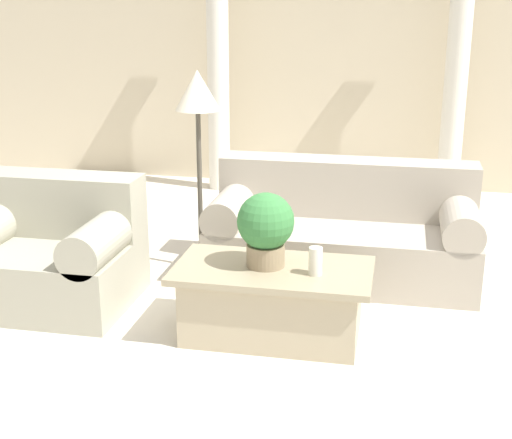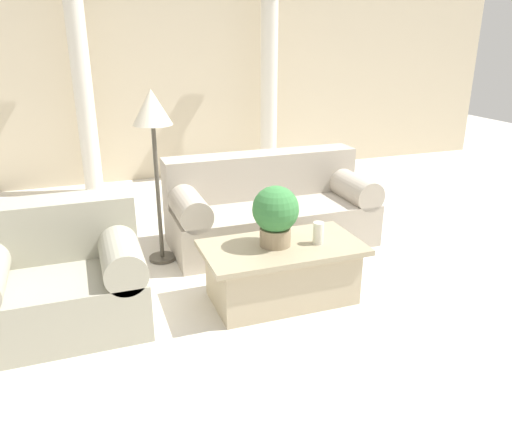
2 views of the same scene
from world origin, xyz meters
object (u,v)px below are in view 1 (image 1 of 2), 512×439
Objects in this scene: loveseat at (51,251)px; floor_lamp at (198,104)px; sofa_long at (343,231)px; potted_plant at (266,226)px; coffee_table at (273,301)px.

floor_lamp is (0.83, 0.77, 0.90)m from loveseat.
floor_lamp is (-1.06, -0.09, 0.91)m from sofa_long.
floor_lamp reaches higher than loveseat.
coffee_table is at bearing -23.88° from potted_plant.
sofa_long is at bearing 4.99° from floor_lamp.
sofa_long is at bearing 24.49° from loveseat.
coffee_table is 1.62m from floor_lamp.
coffee_table is 2.63× the size of potted_plant.
loveseat is at bearing -155.51° from sofa_long.
floor_lamp is (-0.69, 0.99, 0.56)m from potted_plant.
floor_lamp is at bearing 42.83° from loveseat.
potted_plant reaches higher than loveseat.
coffee_table is 0.47m from potted_plant.
coffee_table is 0.79× the size of floor_lamp.
loveseat is at bearing -137.17° from floor_lamp.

